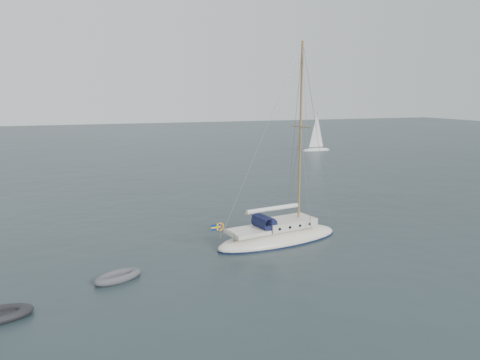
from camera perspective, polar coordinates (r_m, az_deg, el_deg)
name	(u,v)px	position (r m, az deg, el deg)	size (l,w,h in m)	color
ground	(236,252)	(32.66, -0.48, -8.83)	(300.00, 300.00, 0.00)	black
sailboat	(279,227)	(34.77, 4.76, -5.68)	(10.64, 3.18, 15.16)	silver
dinghy	(118,277)	(28.97, -14.67, -11.34)	(3.03, 1.37, 0.43)	#46464A
distant_yacht_b	(317,133)	(91.76, 9.31, 5.66)	(5.96, 3.18, 7.89)	silver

